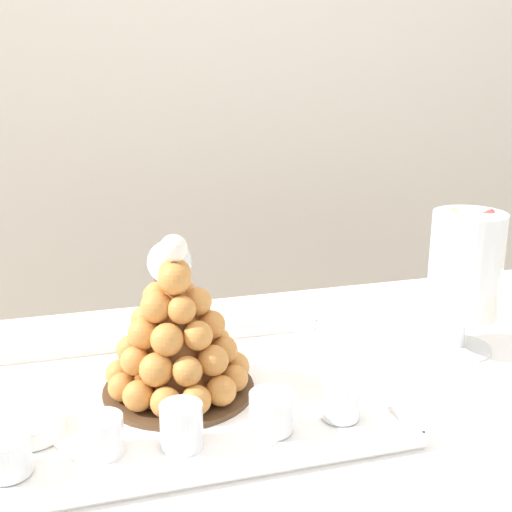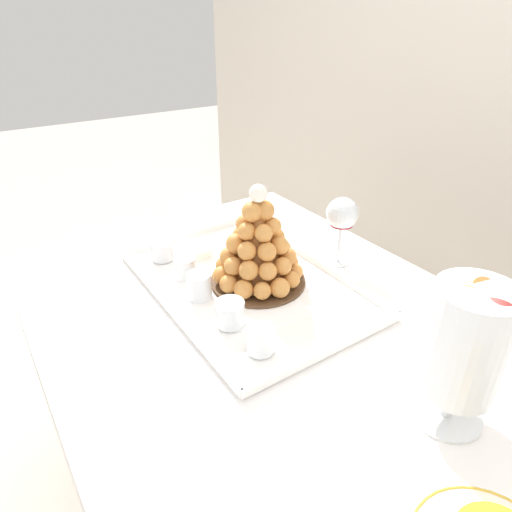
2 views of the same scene
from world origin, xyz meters
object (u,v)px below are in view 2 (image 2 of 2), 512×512
Objects in this scene: macaron_goblet at (466,344)px; dessert_cup_centre at (199,287)px; dessert_cup_left at (162,251)px; dessert_cup_mid_right at (230,314)px; croquembouche at (258,248)px; creme_brulee_ramekin at (195,249)px; serving_tray at (245,284)px; dessert_cup_mid_left at (185,268)px; dessert_cup_right at (260,340)px; wine_glass at (342,216)px.

dessert_cup_centre is at bearing -160.99° from macaron_goblet.
dessert_cup_mid_right reaches higher than dessert_cup_left.
croquembouche is at bearing -176.22° from macaron_goblet.
creme_brulee_ramekin is at bearing -163.80° from croquembouche.
dessert_cup_left reaches higher than serving_tray.
dessert_cup_mid_left is (-0.11, -0.10, 0.03)m from serving_tray.
creme_brulee_ramekin is (-0.31, 0.08, -0.01)m from dessert_cup_mid_right.
dessert_cup_left is at bearing -178.68° from dessert_cup_right.
macaron_goblet is at bearing 15.04° from dessert_cup_mid_left.
dessert_cup_centre is (0.21, -0.00, 0.01)m from dessert_cup_left.
dessert_cup_right is (0.22, -0.11, 0.03)m from serving_tray.
serving_tray is 0.24m from dessert_cup_right.
dessert_cup_centre is at bearing -0.53° from dessert_cup_left.
croquembouche is at bearing 16.20° from creme_brulee_ramekin.
croquembouche is 4.53× the size of dessert_cup_mid_left.
dessert_cup_centre reaches higher than dessert_cup_left.
dessert_cup_mid_left is at bearing 172.66° from dessert_cup_centre.
dessert_cup_mid_right is (0.10, -0.14, -0.07)m from croquembouche.
wine_glass is at bearing 55.62° from dessert_cup_left.
dessert_cup_mid_left and dessert_cup_right have the same top height.
creme_brulee_ramekin is 0.72m from macaron_goblet.
macaron_goblet is (0.61, 0.16, 0.12)m from dessert_cup_mid_left.
dessert_cup_mid_left is 0.10m from dessert_cup_centre.
creme_brulee_ramekin is at bearing -172.47° from macaron_goblet.
serving_tray is 2.48× the size of croquembouche.
dessert_cup_right is at bearing 2.48° from dessert_cup_mid_right.
serving_tray is at bearing 136.41° from dessert_cup_mid_right.
dessert_cup_mid_left is at bearing 178.67° from dessert_cup_mid_right.
wine_glass is at bearing 51.39° from creme_brulee_ramekin.
dessert_cup_left is at bearing -166.41° from macaron_goblet.
dessert_cup_left is 0.47m from wine_glass.
serving_tray is at bearing 86.51° from dessert_cup_centre.
macaron_goblet is at bearing 7.53° from creme_brulee_ramekin.
dessert_cup_mid_left is 0.40m from wine_glass.
dessert_cup_mid_left is 0.12m from creme_brulee_ramekin.
dessert_cup_centre is 0.99× the size of dessert_cup_mid_right.
dessert_cup_left is 0.09m from creme_brulee_ramekin.
croquembouche is at bearing 66.80° from serving_tray.
croquembouche is 0.25m from dessert_cup_right.
serving_tray is at bearing -98.43° from wine_glass.
dessert_cup_right is at bearing -32.78° from croquembouche.
dessert_cup_right is at bearing -150.30° from macaron_goblet.
macaron_goblet reaches higher than croquembouche.
creme_brulee_ramekin is 0.39m from wine_glass.
dessert_cup_right is 0.21× the size of macaron_goblet.
dessert_cup_mid_right is 1.14× the size of dessert_cup_right.
dessert_cup_mid_right is at bearing -156.60° from macaron_goblet.
dessert_cup_left is 0.21m from dessert_cup_centre.
wine_glass is (-0.08, 0.37, 0.10)m from dessert_cup_mid_right.
macaron_goblet is (0.39, 0.17, 0.12)m from dessert_cup_mid_right.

